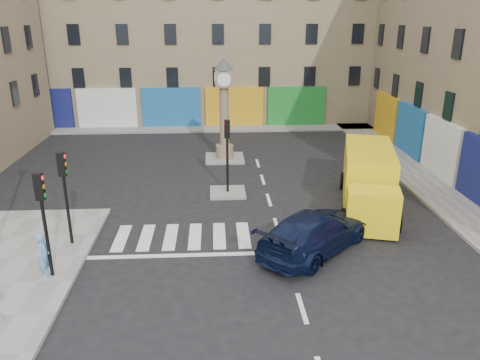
{
  "coord_description": "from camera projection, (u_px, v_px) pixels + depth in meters",
  "views": [
    {
      "loc": [
        -2.63,
        -14.25,
        8.66
      ],
      "look_at": [
        -1.57,
        4.41,
        2.0
      ],
      "focal_mm": 35.0,
      "sensor_mm": 36.0,
      "label": 1
    }
  ],
  "objects": [
    {
      "name": "ground",
      "position": [
        292.0,
        275.0,
        16.44
      ],
      "size": [
        120.0,
        120.0,
        0.0
      ],
      "primitive_type": "plane",
      "color": "black",
      "rests_on": "ground"
    },
    {
      "name": "sidewalk_right",
      "position": [
        416.0,
        176.0,
        26.29
      ],
      "size": [
        2.6,
        30.0,
        0.15
      ],
      "primitive_type": "cube",
      "color": "gray",
      "rests_on": "ground"
    },
    {
      "name": "sidewalk_far",
      "position": [
        197.0,
        128.0,
        37.09
      ],
      "size": [
        32.0,
        2.4,
        0.15
      ],
      "primitive_type": "cube",
      "color": "gray",
      "rests_on": "ground"
    },
    {
      "name": "island_near",
      "position": [
        228.0,
        192.0,
        23.84
      ],
      "size": [
        1.8,
        1.8,
        0.12
      ],
      "primitive_type": "cube",
      "color": "gray",
      "rests_on": "ground"
    },
    {
      "name": "island_far",
      "position": [
        225.0,
        158.0,
        29.49
      ],
      "size": [
        2.4,
        2.4,
        0.12
      ],
      "primitive_type": "cube",
      "color": "gray",
      "rests_on": "ground"
    },
    {
      "name": "building_far",
      "position": [
        196.0,
        16.0,
        39.72
      ],
      "size": [
        32.0,
        10.0,
        17.0
      ],
      "primitive_type": "cube",
      "color": "#87785A",
      "rests_on": "ground"
    },
    {
      "name": "traffic_light_left_near",
      "position": [
        43.0,
        209.0,
        15.31
      ],
      "size": [
        0.28,
        0.22,
        3.7
      ],
      "color": "black",
      "rests_on": "sidewalk_left"
    },
    {
      "name": "traffic_light_left_far",
      "position": [
        64.0,
        184.0,
        17.57
      ],
      "size": [
        0.28,
        0.22,
        3.7
      ],
      "color": "black",
      "rests_on": "sidewalk_left"
    },
    {
      "name": "traffic_light_island",
      "position": [
        227.0,
        144.0,
        22.99
      ],
      "size": [
        0.28,
        0.22,
        3.7
      ],
      "color": "black",
      "rests_on": "island_near"
    },
    {
      "name": "clock_pillar",
      "position": [
        224.0,
        103.0,
        28.31
      ],
      "size": [
        1.2,
        1.2,
        6.1
      ],
      "color": "#877358",
      "rests_on": "island_far"
    },
    {
      "name": "navy_sedan",
      "position": [
        315.0,
        232.0,
        17.88
      ],
      "size": [
        5.43,
        5.43,
        1.58
      ],
      "primitive_type": "imported",
      "rotation": [
        0.0,
        0.0,
        2.36
      ],
      "color": "black",
      "rests_on": "ground"
    },
    {
      "name": "yellow_van",
      "position": [
        369.0,
        179.0,
        22.0
      ],
      "size": [
        3.92,
        7.55,
        2.63
      ],
      "rotation": [
        0.0,
        0.0,
        -0.26
      ],
      "color": "yellow",
      "rests_on": "ground"
    },
    {
      "name": "pedestrian_blue",
      "position": [
        44.0,
        255.0,
        15.82
      ],
      "size": [
        0.45,
        0.62,
        1.6
      ],
      "primitive_type": "imported",
      "rotation": [
        0.0,
        0.0,
        1.46
      ],
      "color": "#5991CB",
      "rests_on": "sidewalk_left"
    }
  ]
}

